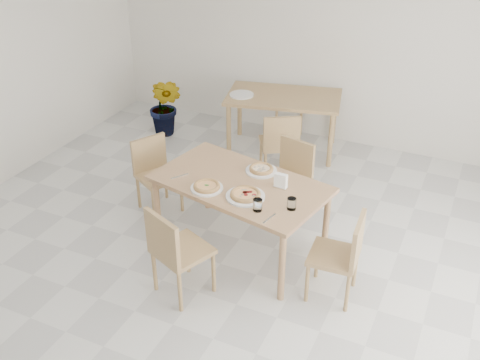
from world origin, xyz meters
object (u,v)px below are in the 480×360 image
at_px(main_table, 240,189).
at_px(chair_south, 174,249).
at_px(plate_pepperoni, 245,196).
at_px(second_table, 284,102).
at_px(chair_west, 155,169).
at_px(plate_margherita, 207,188).
at_px(chair_back_s, 280,142).
at_px(chair_back_n, 292,96).
at_px(pizza_pepperoni, 245,194).
at_px(plate_empty, 242,95).
at_px(napkin_holder, 281,181).
at_px(pizza_mushroom, 261,169).
at_px(chair_east, 343,252).
at_px(chair_north, 290,174).
at_px(plate_mushroom, 261,171).
at_px(pizza_margherita, 207,186).
at_px(tumbler_a, 258,205).
at_px(tumbler_b, 292,204).
at_px(potted_plant, 166,107).

bearing_deg(main_table, chair_south, -92.51).
relative_size(plate_pepperoni, second_table, 0.22).
xyz_separation_m(chair_west, plate_margherita, (0.92, -0.54, 0.30)).
bearing_deg(chair_back_s, chair_west, 18.04).
height_order(plate_margherita, chair_back_n, chair_back_n).
distance_m(main_table, pizza_pepperoni, 0.29).
distance_m(chair_back_s, plate_empty, 0.93).
bearing_deg(napkin_holder, pizza_mushroom, 147.64).
relative_size(chair_east, plate_pepperoni, 2.35).
height_order(chair_east, chair_back_s, chair_back_s).
relative_size(chair_north, plate_mushroom, 2.78).
relative_size(chair_east, pizza_margherita, 2.92).
bearing_deg(chair_back_n, pizza_margherita, -97.96).
relative_size(plate_pepperoni, pizza_mushroom, 1.41).
xyz_separation_m(tumbler_a, chair_back_n, (-0.88, 3.23, -0.34)).
height_order(plate_margherita, plate_mushroom, same).
bearing_deg(napkin_holder, plate_mushroom, 147.64).
bearing_deg(plate_pepperoni, main_table, 125.05).
relative_size(plate_mushroom, pizza_margherita, 1.07).
relative_size(chair_east, second_table, 0.53).
bearing_deg(plate_margherita, chair_west, 149.64).
relative_size(plate_margherita, napkin_holder, 2.08).
xyz_separation_m(chair_west, pizza_mushroom, (1.24, -0.04, 0.32)).
xyz_separation_m(chair_east, pizza_pepperoni, (-0.92, 0.04, 0.31)).
distance_m(chair_north, plate_empty, 1.61).
relative_size(chair_north, chair_west, 1.04).
bearing_deg(second_table, chair_west, -125.02).
relative_size(main_table, second_table, 1.12).
distance_m(chair_west, chair_back_s, 1.49).
xyz_separation_m(chair_south, tumbler_b, (0.80, 0.62, 0.30)).
bearing_deg(pizza_mushroom, pizza_pepperoni, -83.69).
height_order(chair_south, chair_back_n, chair_south).
distance_m(plate_mushroom, tumbler_a, 0.67).
bearing_deg(pizza_mushroom, pizza_margherita, -122.63).
bearing_deg(plate_pepperoni, plate_empty, 115.52).
height_order(main_table, chair_north, chair_north).
relative_size(chair_west, chair_east, 0.98).
xyz_separation_m(tumbler_a, potted_plant, (-2.32, 2.27, -0.39)).
bearing_deg(chair_east, plate_mushroom, -122.04).
bearing_deg(plate_margherita, chair_south, -89.43).
xyz_separation_m(second_table, plate_empty, (-0.48, -0.21, 0.10)).
height_order(chair_north, tumbler_a, tumbler_a).
bearing_deg(chair_north, tumbler_a, -69.89).
bearing_deg(chair_west, tumbler_a, -85.64).
distance_m(chair_west, pizza_pepperoni, 1.43).
distance_m(second_table, plate_empty, 0.54).
bearing_deg(chair_back_s, chair_north, 89.47).
bearing_deg(chair_back_n, plate_pepperoni, -91.17).
bearing_deg(chair_south, pizza_pepperoni, -97.80).
relative_size(tumbler_a, napkin_holder, 0.75).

